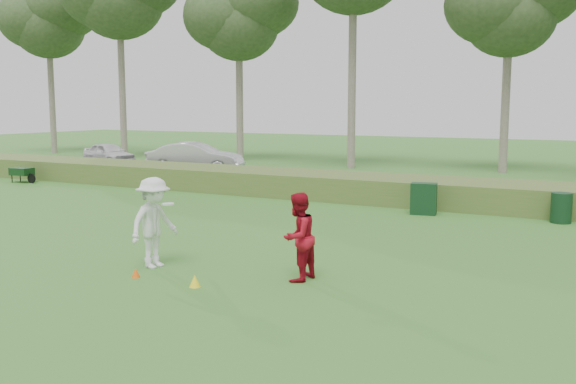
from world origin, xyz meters
The scene contains 15 objects.
ground centered at (0.00, 0.00, 0.00)m, with size 120.00×120.00×0.00m, color #2C6822.
reed_strip centered at (0.00, 12.00, 0.45)m, with size 80.00×3.00×0.90m, color #456026.
park_road centered at (0.00, 17.00, 0.03)m, with size 80.00×6.00×0.06m, color #2D2D2D.
tree_0 centered at (-30.00, 23.50, 9.72)m, with size 6.76×6.76×13.00m.
tree_2 centered at (-14.00, 24.00, 8.97)m, with size 6.50×6.50×12.00m.
tree_4 centered at (2.00, 24.50, 8.59)m, with size 6.24×6.24×11.50m.
player_white centered at (-1.32, 0.22, 1.00)m, with size 0.97×1.36×1.99m.
player_red centered at (1.95, 0.72, 0.90)m, with size 0.88×0.68×1.80m, color maroon.
cone_orange centered at (-1.11, -0.65, 0.10)m, with size 0.18×0.18×0.20m, color #FB590D.
cone_yellow centered at (0.39, -0.65, 0.12)m, with size 0.22×0.22×0.25m, color yellow.
utility_cabinet centered at (1.97, 9.74, 0.51)m, with size 0.82×0.51×1.03m, color #103218.
trash_bin centered at (6.09, 10.17, 0.46)m, with size 0.61×0.61×0.92m, color black.
wheelbarrow centered at (-16.82, 9.64, 0.49)m, with size 1.37×0.64×0.68m.
car_left centered at (-19.18, 17.75, 0.71)m, with size 1.53×3.81×1.30m, color silver.
car_mid centered at (-11.70, 16.05, 0.86)m, with size 1.69×4.85×1.60m, color silver.
Camera 1 is at (7.70, -10.59, 3.54)m, focal length 40.00 mm.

